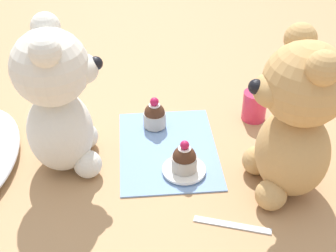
% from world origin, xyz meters
% --- Properties ---
extents(ground_plane, '(4.00, 4.00, 0.00)m').
position_xyz_m(ground_plane, '(0.00, 0.00, 0.00)').
color(ground_plane, tan).
extents(knitted_placemat, '(0.25, 0.19, 0.01)m').
position_xyz_m(knitted_placemat, '(0.00, 0.00, 0.00)').
color(knitted_placemat, '#7A9ED1').
rests_on(knitted_placemat, ground_plane).
extents(teddy_bear_cream, '(0.14, 0.15, 0.28)m').
position_xyz_m(teddy_bear_cream, '(-0.02, 0.19, 0.14)').
color(teddy_bear_cream, silver).
rests_on(teddy_bear_cream, ground_plane).
extents(teddy_bear_tan, '(0.14, 0.15, 0.29)m').
position_xyz_m(teddy_bear_tan, '(-0.12, -0.19, 0.14)').
color(teddy_bear_tan, tan).
rests_on(teddy_bear_tan, ground_plane).
extents(cupcake_near_cream_bear, '(0.05, 0.05, 0.07)m').
position_xyz_m(cupcake_near_cream_bear, '(0.07, 0.02, 0.03)').
color(cupcake_near_cream_bear, '#B2ADA3').
rests_on(cupcake_near_cream_bear, knitted_placemat).
extents(saucer_plate, '(0.08, 0.08, 0.01)m').
position_xyz_m(saucer_plate, '(-0.07, -0.02, 0.01)').
color(saucer_plate, white).
rests_on(saucer_plate, knitted_placemat).
extents(cupcake_near_tan_bear, '(0.05, 0.05, 0.06)m').
position_xyz_m(cupcake_near_tan_bear, '(-0.07, -0.02, 0.03)').
color(cupcake_near_tan_bear, '#B2ADA3').
rests_on(cupcake_near_tan_bear, saucer_plate).
extents(juice_glass, '(0.05, 0.05, 0.06)m').
position_xyz_m(juice_glass, '(0.09, -0.19, 0.03)').
color(juice_glass, '#DB3356').
rests_on(juice_glass, ground_plane).
extents(teaspoon, '(0.05, 0.12, 0.01)m').
position_xyz_m(teaspoon, '(-0.20, -0.09, 0.00)').
color(teaspoon, silver).
rests_on(teaspoon, ground_plane).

